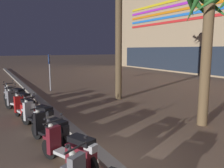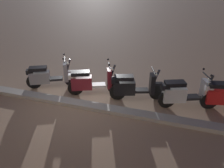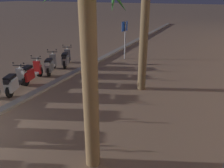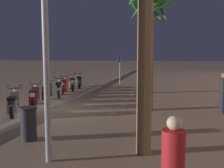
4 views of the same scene
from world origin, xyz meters
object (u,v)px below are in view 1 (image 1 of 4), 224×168
(scooter_maroon_tail_end, at_px, (72,150))
(scooter_silver_lead_nearest, at_px, (39,117))
(scooter_grey_far_back, at_px, (15,96))
(palm_tree_near_sign, at_px, (119,6))
(palm_tree_mid_walkway, at_px, (209,20))
(crossing_sign, at_px, (49,68))
(scooter_black_mid_rear, at_px, (52,131))
(scooter_red_second_in_line, at_px, (25,109))
(scooter_grey_gap_after_mid, at_px, (20,102))

(scooter_maroon_tail_end, bearing_deg, scooter_silver_lead_nearest, -178.06)
(scooter_grey_far_back, bearing_deg, palm_tree_near_sign, 74.73)
(scooter_grey_far_back, relative_size, palm_tree_mid_walkway, 0.32)
(scooter_silver_lead_nearest, distance_m, crossing_sign, 7.53)
(scooter_black_mid_rear, height_order, crossing_sign, crossing_sign)
(scooter_black_mid_rear, bearing_deg, palm_tree_near_sign, 131.56)
(scooter_grey_far_back, bearing_deg, scooter_maroon_tail_end, 2.96)
(palm_tree_near_sign, bearing_deg, scooter_maroon_tail_end, -39.66)
(scooter_silver_lead_nearest, height_order, palm_tree_mid_walkway, palm_tree_mid_walkway)
(palm_tree_mid_walkway, bearing_deg, scooter_red_second_in_line, -123.81)
(scooter_grey_gap_after_mid, height_order, scooter_black_mid_rear, scooter_grey_gap_after_mid)
(scooter_grey_gap_after_mid, distance_m, scooter_maroon_tail_end, 5.72)
(scooter_grey_gap_after_mid, bearing_deg, crossing_sign, 150.63)
(scooter_grey_far_back, bearing_deg, crossing_sign, 140.37)
(palm_tree_mid_walkway, bearing_deg, scooter_maroon_tail_end, -84.03)
(scooter_silver_lead_nearest, xyz_separation_m, crossing_sign, (-7.12, 2.22, 1.04))
(scooter_maroon_tail_end, distance_m, crossing_sign, 10.39)
(crossing_sign, bearing_deg, palm_tree_near_sign, 30.74)
(scooter_grey_gap_after_mid, relative_size, scooter_black_mid_rear, 0.97)
(crossing_sign, height_order, palm_tree_near_sign, palm_tree_near_sign)
(scooter_maroon_tail_end, bearing_deg, scooter_grey_gap_after_mid, -176.38)
(scooter_grey_far_back, height_order, scooter_grey_gap_after_mid, same)
(palm_tree_mid_walkway, bearing_deg, scooter_black_mid_rear, -99.73)
(scooter_black_mid_rear, bearing_deg, palm_tree_mid_walkway, 80.27)
(scooter_red_second_in_line, xyz_separation_m, scooter_black_mid_rear, (2.80, 0.27, -0.01))
(scooter_black_mid_rear, bearing_deg, scooter_silver_lead_nearest, -179.30)
(scooter_black_mid_rear, bearing_deg, scooter_maroon_tail_end, 3.28)
(scooter_black_mid_rear, height_order, scooter_maroon_tail_end, scooter_maroon_tail_end)
(scooter_black_mid_rear, distance_m, palm_tree_near_sign, 7.88)
(scooter_red_second_in_line, bearing_deg, scooter_black_mid_rear, 5.48)
(scooter_red_second_in_line, xyz_separation_m, palm_tree_mid_walkway, (3.70, 5.53, 3.27))
(scooter_silver_lead_nearest, bearing_deg, palm_tree_mid_walkway, 65.03)
(crossing_sign, distance_m, palm_tree_near_sign, 6.19)
(scooter_maroon_tail_end, xyz_separation_m, crossing_sign, (-10.12, 2.12, 1.05))
(scooter_grey_far_back, xyz_separation_m, scooter_black_mid_rear, (5.67, 0.29, -0.00))
(scooter_red_second_in_line, xyz_separation_m, scooter_silver_lead_nearest, (1.24, 0.25, -0.00))
(scooter_maroon_tail_end, relative_size, palm_tree_near_sign, 0.25)
(scooter_red_second_in_line, height_order, palm_tree_near_sign, palm_tree_near_sign)
(scooter_silver_lead_nearest, bearing_deg, crossing_sign, 162.65)
(scooter_maroon_tail_end, height_order, crossing_sign, crossing_sign)
(scooter_red_second_in_line, bearing_deg, scooter_grey_far_back, -179.67)
(scooter_grey_far_back, height_order, scooter_maroon_tail_end, same)
(scooter_grey_far_back, bearing_deg, scooter_silver_lead_nearest, 3.70)
(scooter_grey_far_back, height_order, palm_tree_mid_walkway, palm_tree_mid_walkway)
(scooter_red_second_in_line, distance_m, scooter_silver_lead_nearest, 1.27)
(crossing_sign, xyz_separation_m, palm_tree_near_sign, (4.40, 2.62, 3.47))
(scooter_silver_lead_nearest, relative_size, crossing_sign, 0.73)
(scooter_silver_lead_nearest, bearing_deg, scooter_maroon_tail_end, 1.94)
(scooter_grey_far_back, relative_size, scooter_maroon_tail_end, 0.92)
(scooter_grey_gap_after_mid, height_order, palm_tree_near_sign, palm_tree_near_sign)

